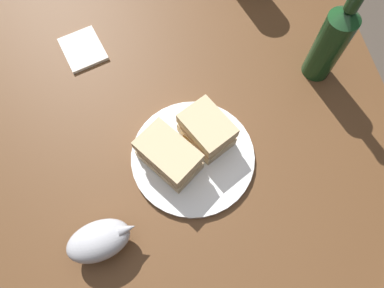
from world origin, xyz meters
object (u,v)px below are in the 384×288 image
object	(u,v)px
sandwich_half_right	(169,156)
plate	(194,156)
gravy_boat	(100,240)
sandwich_half_left	(206,128)
cider_bottle	(332,41)
napkin	(83,49)

from	to	relation	value
sandwich_half_right	plate	bearing A→B (deg)	96.52
sandwich_half_right	gravy_boat	bearing A→B (deg)	-46.38
sandwich_half_left	gravy_boat	xyz separation A→B (m)	(0.18, -0.23, -0.00)
gravy_boat	cider_bottle	world-z (taller)	cider_bottle
plate	sandwich_half_right	distance (m)	0.07
sandwich_half_left	napkin	bearing A→B (deg)	-137.84
cider_bottle	sandwich_half_right	bearing A→B (deg)	-64.66
sandwich_half_left	cider_bottle	bearing A→B (deg)	114.16
sandwich_half_right	gravy_boat	distance (m)	0.20
sandwich_half_right	gravy_boat	xyz separation A→B (m)	(0.14, -0.14, -0.01)
gravy_boat	napkin	world-z (taller)	gravy_boat
napkin	sandwich_half_left	bearing A→B (deg)	42.16
sandwich_half_left	napkin	size ratio (longest dim) A/B	1.15
plate	sandwich_half_left	bearing A→B (deg)	141.89
cider_bottle	plate	bearing A→B (deg)	-61.99
gravy_boat	cider_bottle	size ratio (longest dim) A/B	0.52
gravy_boat	cider_bottle	distance (m)	0.60
sandwich_half_left	napkin	world-z (taller)	sandwich_half_left
sandwich_half_left	napkin	xyz separation A→B (m)	(-0.28, -0.25, -0.04)
gravy_boat	sandwich_half_left	bearing A→B (deg)	128.96
plate	napkin	size ratio (longest dim) A/B	2.33
plate	cider_bottle	xyz separation A→B (m)	(-0.17, 0.32, 0.10)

